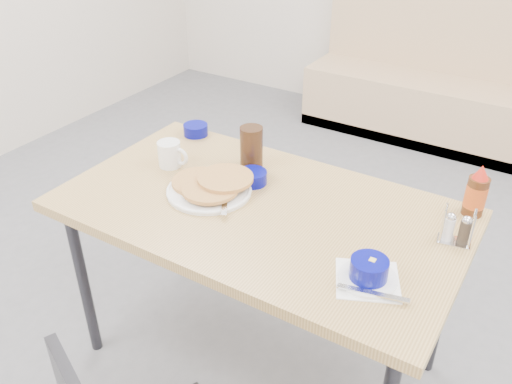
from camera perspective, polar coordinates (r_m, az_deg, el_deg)
The scene contains 10 objects.
booth_bench at distance 4.22m, azimuth 18.89°, elevation 10.03°, with size 1.90×0.56×1.22m.
dining_table at distance 1.92m, azimuth 0.35°, elevation -3.01°, with size 1.40×0.80×0.76m.
pancake_plate at distance 1.96m, azimuth -4.81°, elevation 0.58°, with size 0.31×0.31×0.05m.
coffee_mug at distance 2.14m, azimuth -9.01°, elevation 3.98°, with size 0.13×0.09×0.10m.
grits_setting at distance 1.58m, azimuth 11.77°, elevation -8.27°, with size 0.26×0.24×0.08m.
creamer_bowl at distance 2.39m, azimuth -6.37°, elevation 6.53°, with size 0.11×0.11×0.05m.
butter_bowl at distance 2.01m, azimuth -0.36°, elevation 1.55°, with size 0.11×0.11×0.05m.
amber_tumbler at distance 2.09m, azimuth -0.49°, elevation 4.71°, with size 0.09×0.09×0.17m, color black.
condiment_caddy at distance 1.80m, azimuth 20.33°, elevation -3.85°, with size 0.11×0.07×0.12m.
syrup_bottle at distance 1.95m, azimuth 22.17°, elevation -0.14°, with size 0.07×0.07×0.19m.
Camera 1 is at (0.82, -1.10, 1.79)m, focal length 38.00 mm.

